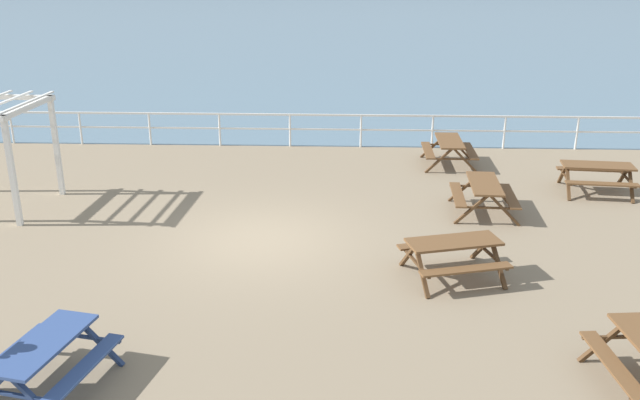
{
  "coord_description": "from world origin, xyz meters",
  "views": [
    {
      "loc": [
        1.85,
        -14.12,
        6.07
      ],
      "look_at": [
        1.27,
        0.41,
        0.8
      ],
      "focal_mm": 38.97,
      "sensor_mm": 36.0,
      "label": 1
    }
  ],
  "objects_px": {
    "picnic_table_near_right": "(484,190)",
    "picnic_table_corner": "(449,146)",
    "picnic_table_mid_centre": "(597,172)",
    "picnic_table_seaward": "(453,250)",
    "picnic_table_far_left": "(45,353)"
  },
  "relations": [
    {
      "from": "picnic_table_mid_centre",
      "to": "picnic_table_corner",
      "type": "distance_m",
      "value": 4.24
    },
    {
      "from": "picnic_table_far_left",
      "to": "picnic_table_corner",
      "type": "relative_size",
      "value": 1.14
    },
    {
      "from": "picnic_table_near_right",
      "to": "picnic_table_seaward",
      "type": "xyz_separation_m",
      "value": [
        -1.24,
        -3.58,
        0.0
      ]
    },
    {
      "from": "picnic_table_near_right",
      "to": "picnic_table_corner",
      "type": "relative_size",
      "value": 1.03
    },
    {
      "from": "picnic_table_near_right",
      "to": "picnic_table_corner",
      "type": "distance_m",
      "value": 3.98
    },
    {
      "from": "picnic_table_mid_centre",
      "to": "picnic_table_far_left",
      "type": "xyz_separation_m",
      "value": [
        -10.88,
        -9.12,
        0.0
      ]
    },
    {
      "from": "picnic_table_seaward",
      "to": "picnic_table_near_right",
      "type": "bearing_deg",
      "value": 55.44
    },
    {
      "from": "picnic_table_mid_centre",
      "to": "picnic_table_seaward",
      "type": "relative_size",
      "value": 0.91
    },
    {
      "from": "picnic_table_near_right",
      "to": "picnic_table_far_left",
      "type": "distance_m",
      "value": 10.71
    },
    {
      "from": "picnic_table_mid_centre",
      "to": "picnic_table_seaward",
      "type": "distance_m",
      "value": 6.86
    },
    {
      "from": "picnic_table_corner",
      "to": "picnic_table_mid_centre",
      "type": "bearing_deg",
      "value": -122.9
    },
    {
      "from": "picnic_table_near_right",
      "to": "picnic_table_far_left",
      "type": "relative_size",
      "value": 0.9
    },
    {
      "from": "picnic_table_mid_centre",
      "to": "picnic_table_seaward",
      "type": "height_order",
      "value": "same"
    },
    {
      "from": "picnic_table_mid_centre",
      "to": "picnic_table_far_left",
      "type": "distance_m",
      "value": 14.2
    },
    {
      "from": "picnic_table_near_right",
      "to": "picnic_table_corner",
      "type": "xyz_separation_m",
      "value": [
        -0.31,
        3.96,
        0.0
      ]
    }
  ]
}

